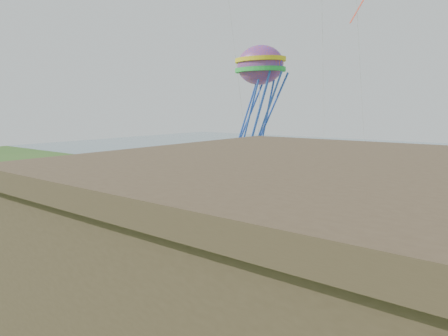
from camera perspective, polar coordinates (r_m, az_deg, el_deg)
The scene contains 6 objects.
ground at distance 18.79m, azimuth -17.81°, elevation -18.74°, with size 160.00×160.00×0.00m, color #335D20.
sand_beach at distance 35.26m, azimuth 13.13°, elevation -5.57°, with size 72.00×20.00×0.02m, color tan.
ocean at distance 77.00m, azimuth 26.87°, elevation 1.33°, with size 160.00×68.00×0.02m, color slate.
chainlink_fence at distance 22.15m, azimuth -4.73°, elevation -12.46°, with size 36.20×0.20×1.25m, color #4C3A2A, non-canonical shape.
picnic_table at distance 16.87m, azimuth 13.51°, elevation -20.52°, with size 1.69×1.28×0.71m, color brown, non-canonical shape.
octopus_kite at distance 24.02m, azimuth 5.10°, elevation 10.38°, with size 3.23×2.28×6.66m, color #DA5422, non-canonical shape.
Camera 1 is at (13.97, -9.24, 8.50)m, focal length 32.00 mm.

